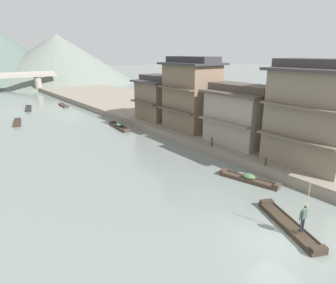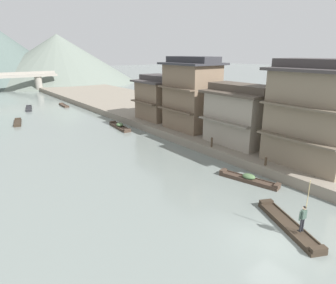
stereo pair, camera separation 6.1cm
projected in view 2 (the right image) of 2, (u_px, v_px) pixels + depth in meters
ground_plane at (277, 242)px, 16.44m from camera, size 400.00×400.00×0.00m
riverbank_right at (173, 113)px, 48.43m from camera, size 18.00×110.00×0.92m
boat_foreground_poled at (288, 225)px, 17.81m from camera, size 3.21×5.40×0.47m
boatman_person at (303, 215)px, 16.38m from camera, size 0.57×0.29×3.04m
boat_moored_nearest at (249, 179)px, 24.08m from camera, size 2.03×5.07×0.67m
boat_moored_second at (18, 123)px, 43.51m from camera, size 1.95×4.83×0.42m
boat_moored_third at (29, 109)px, 54.24m from camera, size 2.16×5.37×0.41m
boat_moored_far at (64, 105)px, 57.44m from camera, size 1.10×4.28×0.38m
boat_midriver_drifting at (120, 126)px, 40.89m from camera, size 1.58×5.64×0.75m
house_waterfront_nearest at (318, 114)px, 24.75m from camera, size 7.07×7.55×8.74m
house_waterfront_second at (241, 115)px, 30.60m from camera, size 5.87×7.16×6.14m
house_waterfront_tall at (192, 94)px, 35.98m from camera, size 5.65×6.93×8.74m
house_waterfront_narrow at (161, 97)px, 42.10m from camera, size 6.78×6.36×6.14m
mooring_post_dock_near at (266, 161)px, 25.01m from camera, size 0.20×0.20×0.71m
mooring_post_dock_mid at (212, 142)px, 29.87m from camera, size 0.20×0.20×0.96m
stone_bridge at (8, 80)px, 74.51m from camera, size 24.26×2.40×5.12m
hill_far_west at (59, 59)px, 100.16m from camera, size 51.17×51.17×15.86m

